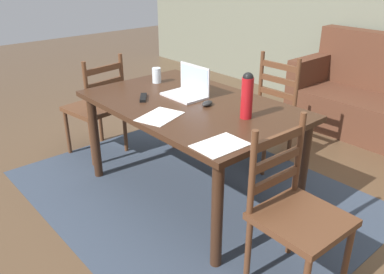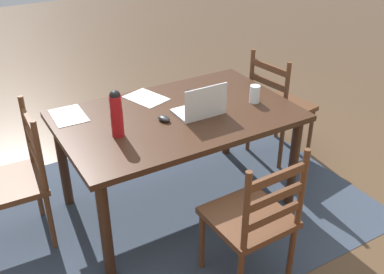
{
  "view_description": "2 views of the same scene",
  "coord_description": "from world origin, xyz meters",
  "px_view_note": "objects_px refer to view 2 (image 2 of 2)",
  "views": [
    {
      "loc": [
        2.05,
        -1.78,
        1.72
      ],
      "look_at": [
        0.07,
        -0.05,
        0.52
      ],
      "focal_mm": 37.06,
      "sensor_mm": 36.0,
      "label": 1
    },
    {
      "loc": [
        1.32,
        2.44,
        2.15
      ],
      "look_at": [
        -0.13,
        -0.02,
        0.53
      ],
      "focal_mm": 42.66,
      "sensor_mm": 36.0,
      "label": 2
    }
  ],
  "objects_px": {
    "chair_far_head": "(253,220)",
    "tv_remote": "(198,92)",
    "dining_table": "(178,125)",
    "chair_left_near": "(279,106)",
    "computer_mouse": "(164,119)",
    "laptop": "(201,107)",
    "water_bottle": "(116,113)",
    "drinking_glass": "(255,94)",
    "chair_right_near": "(14,181)"
  },
  "relations": [
    {
      "from": "chair_left_near",
      "to": "computer_mouse",
      "type": "distance_m",
      "value": 1.28
    },
    {
      "from": "dining_table",
      "to": "chair_far_head",
      "type": "xyz_separation_m",
      "value": [
        -0.0,
        0.88,
        -0.21
      ]
    },
    {
      "from": "chair_far_head",
      "to": "computer_mouse",
      "type": "distance_m",
      "value": 0.89
    },
    {
      "from": "chair_right_near",
      "to": "dining_table",
      "type": "bearing_deg",
      "value": 169.57
    },
    {
      "from": "chair_left_near",
      "to": "tv_remote",
      "type": "bearing_deg",
      "value": -1.05
    },
    {
      "from": "chair_far_head",
      "to": "laptop",
      "type": "distance_m",
      "value": 0.87
    },
    {
      "from": "chair_far_head",
      "to": "chair_right_near",
      "type": "distance_m",
      "value": 1.53
    },
    {
      "from": "chair_far_head",
      "to": "water_bottle",
      "type": "xyz_separation_m",
      "value": [
        0.46,
        -0.8,
        0.45
      ]
    },
    {
      "from": "chair_far_head",
      "to": "computer_mouse",
      "type": "bearing_deg",
      "value": -81.3
    },
    {
      "from": "chair_left_near",
      "to": "drinking_glass",
      "type": "relative_size",
      "value": 7.58
    },
    {
      "from": "dining_table",
      "to": "computer_mouse",
      "type": "relative_size",
      "value": 15.98
    },
    {
      "from": "dining_table",
      "to": "water_bottle",
      "type": "distance_m",
      "value": 0.53
    },
    {
      "from": "chair_right_near",
      "to": "water_bottle",
      "type": "bearing_deg",
      "value": 156.13
    },
    {
      "from": "chair_left_near",
      "to": "computer_mouse",
      "type": "bearing_deg",
      "value": 11.32
    },
    {
      "from": "drinking_glass",
      "to": "computer_mouse",
      "type": "relative_size",
      "value": 1.25
    },
    {
      "from": "drinking_glass",
      "to": "chair_right_near",
      "type": "bearing_deg",
      "value": -10.79
    },
    {
      "from": "dining_table",
      "to": "chair_far_head",
      "type": "height_order",
      "value": "chair_far_head"
    },
    {
      "from": "computer_mouse",
      "to": "chair_left_near",
      "type": "bearing_deg",
      "value": 176.2
    },
    {
      "from": "chair_left_near",
      "to": "laptop",
      "type": "relative_size",
      "value": 2.96
    },
    {
      "from": "laptop",
      "to": "chair_left_near",
      "type": "bearing_deg",
      "value": -163.05
    },
    {
      "from": "dining_table",
      "to": "chair_left_near",
      "type": "height_order",
      "value": "chair_left_near"
    },
    {
      "from": "dining_table",
      "to": "tv_remote",
      "type": "relative_size",
      "value": 9.4
    },
    {
      "from": "chair_far_head",
      "to": "chair_right_near",
      "type": "relative_size",
      "value": 1.0
    },
    {
      "from": "chair_right_near",
      "to": "computer_mouse",
      "type": "relative_size",
      "value": 9.5
    },
    {
      "from": "chair_left_near",
      "to": "chair_far_head",
      "type": "relative_size",
      "value": 1.0
    },
    {
      "from": "chair_right_near",
      "to": "computer_mouse",
      "type": "height_order",
      "value": "chair_right_near"
    },
    {
      "from": "chair_left_near",
      "to": "computer_mouse",
      "type": "xyz_separation_m",
      "value": [
        1.21,
        0.24,
        0.31
      ]
    },
    {
      "from": "laptop",
      "to": "computer_mouse",
      "type": "relative_size",
      "value": 3.21
    },
    {
      "from": "chair_far_head",
      "to": "chair_right_near",
      "type": "height_order",
      "value": "same"
    },
    {
      "from": "laptop",
      "to": "drinking_glass",
      "type": "relative_size",
      "value": 2.56
    },
    {
      "from": "laptop",
      "to": "drinking_glass",
      "type": "height_order",
      "value": "laptop"
    },
    {
      "from": "chair_right_near",
      "to": "water_bottle",
      "type": "relative_size",
      "value": 3.11
    },
    {
      "from": "chair_far_head",
      "to": "tv_remote",
      "type": "height_order",
      "value": "chair_far_head"
    },
    {
      "from": "chair_left_near",
      "to": "chair_right_near",
      "type": "height_order",
      "value": "same"
    },
    {
      "from": "chair_right_near",
      "to": "tv_remote",
      "type": "relative_size",
      "value": 5.59
    },
    {
      "from": "drinking_glass",
      "to": "computer_mouse",
      "type": "height_order",
      "value": "drinking_glass"
    },
    {
      "from": "laptop",
      "to": "tv_remote",
      "type": "xyz_separation_m",
      "value": [
        -0.16,
        -0.31,
        -0.05
      ]
    },
    {
      "from": "chair_far_head",
      "to": "laptop",
      "type": "height_order",
      "value": "laptop"
    },
    {
      "from": "chair_far_head",
      "to": "laptop",
      "type": "bearing_deg",
      "value": -99.54
    },
    {
      "from": "water_bottle",
      "to": "chair_left_near",
      "type": "bearing_deg",
      "value": -170.02
    },
    {
      "from": "chair_far_head",
      "to": "water_bottle",
      "type": "height_order",
      "value": "water_bottle"
    },
    {
      "from": "chair_right_near",
      "to": "laptop",
      "type": "distance_m",
      "value": 1.3
    },
    {
      "from": "chair_left_near",
      "to": "water_bottle",
      "type": "relative_size",
      "value": 3.11
    },
    {
      "from": "dining_table",
      "to": "laptop",
      "type": "xyz_separation_m",
      "value": [
        -0.13,
        0.1,
        0.15
      ]
    },
    {
      "from": "dining_table",
      "to": "laptop",
      "type": "height_order",
      "value": "laptop"
    },
    {
      "from": "chair_left_near",
      "to": "chair_far_head",
      "type": "bearing_deg",
      "value": 44.59
    },
    {
      "from": "water_bottle",
      "to": "tv_remote",
      "type": "distance_m",
      "value": 0.82
    },
    {
      "from": "chair_left_near",
      "to": "tv_remote",
      "type": "height_order",
      "value": "chair_left_near"
    },
    {
      "from": "chair_left_near",
      "to": "laptop",
      "type": "xyz_separation_m",
      "value": [
        0.96,
        0.29,
        0.35
      ]
    },
    {
      "from": "drinking_glass",
      "to": "tv_remote",
      "type": "height_order",
      "value": "drinking_glass"
    }
  ]
}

